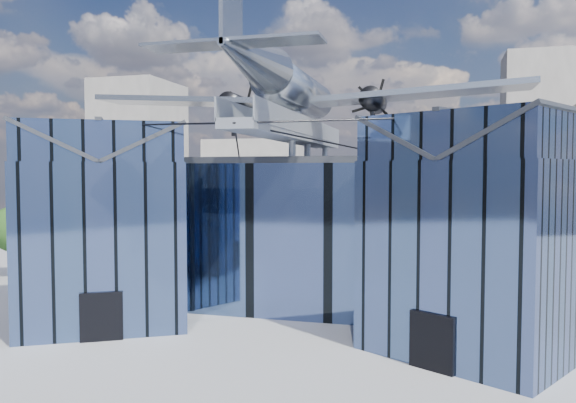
# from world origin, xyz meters

# --- Properties ---
(ground_plane) EXTENTS (120.00, 120.00, 0.00)m
(ground_plane) POSITION_xyz_m (0.00, 0.00, 0.00)
(ground_plane) COLOR gray
(museum) EXTENTS (32.88, 24.50, 17.60)m
(museum) POSITION_xyz_m (0.00, 5.82, 5.54)
(museum) COLOR #415786
(museum) RESTS_ON ground
(bg_towers) EXTENTS (77.00, 24.50, 26.00)m
(bg_towers) POSITION_xyz_m (1.45, 50.49, 10.01)
(bg_towers) COLOR gray
(bg_towers) RESTS_ON ground
(tree_side_w) EXTENTS (4.74, 4.74, 6.11)m
(tree_side_w) POSITION_xyz_m (-25.92, 9.27, 4.13)
(tree_side_w) COLOR #322114
(tree_side_w) RESTS_ON ground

